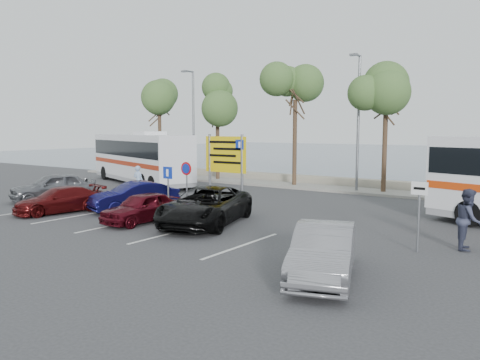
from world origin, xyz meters
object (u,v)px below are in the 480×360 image
Objects in this scene: car_silver_a at (53,187)px; pedestrian_far at (468,219)px; street_lamp_right at (358,116)px; car_blue at (134,196)px; car_silver_b at (324,252)px; street_lamp_left at (193,119)px; suv_black at (206,206)px; car_maroon at (60,200)px; coach_bus_left at (140,160)px; pedestrian_near at (138,181)px; car_red at (142,207)px; direction_sign at (226,161)px.

pedestrian_far is (20.02, 1.64, 0.23)m from car_silver_a.
street_lamp_right is 1.95× the size of car_blue.
street_lamp_left is at bearing 119.10° from car_silver_b.
street_lamp_right reaches higher than pedestrian_far.
car_maroon is at bearing 176.74° from suv_black.
street_lamp_left is at bearing 180.00° from street_lamp_right.
coach_bus_left is 8.53m from car_silver_a.
suv_black is 9.47m from pedestrian_far.
street_lamp_right reaches higher than suv_black.
street_lamp_right reaches higher than pedestrian_near.
suv_black is (2.40, 1.17, 0.14)m from car_red.
car_maroon is at bearing -120.58° from street_lamp_right.
direction_sign is 0.66× the size of suv_black.
car_maroon is (4.51, -14.38, -4.01)m from street_lamp_left.
car_red is at bearing -171.37° from suv_black.
direction_sign is (-2.00, -10.32, -2.17)m from street_lamp_right.
direction_sign is 2.89m from suv_black.
coach_bus_left reaches higher than car_silver_b.
car_silver_a is (-12.02, -12.42, -3.85)m from street_lamp_right.
pedestrian_near reaches higher than car_red.
street_lamp_right is 4.58× the size of pedestrian_near.
coach_bus_left is at bearing 155.50° from car_blue.
direction_sign is 0.82× the size of car_silver_a.
pedestrian_far reaches higher than car_blue.
car_silver_b is at bearing -0.00° from car_blue.
street_lamp_left reaches higher than pedestrian_near.
car_red is (8.32, -1.31, -0.13)m from car_silver_a.
suv_black reaches higher than car_blue.
car_red is (-3.69, -13.74, -3.98)m from street_lamp_right.
street_lamp_left is 17.60m from suv_black.
car_blue is 4.83m from suv_black.
car_blue is (-4.10, -1.70, -1.75)m from direction_sign.
pedestrian_near is at bearing 77.37° from car_silver_a.
direction_sign is at bearing 78.13° from pedestrian_far.
street_lamp_right is at bearing -147.76° from pedestrian_near.
suv_black reaches higher than car_silver_b.
car_silver_a is at bearing -168.15° from direction_sign.
direction_sign is at bearing -100.94° from street_lamp_right.
street_lamp_left is 1.47× the size of suv_black.
direction_sign is 10.11m from pedestrian_far.
car_maroon is 4.84m from car_red.
car_silver_a is 4.55m from pedestrian_near.
street_lamp_left reaches higher than car_blue.
car_red is 7.96m from pedestrian_near.
pedestrian_near reaches higher than car_blue.
pedestrian_near is (3.30, -8.52, -3.72)m from street_lamp_left.
car_maroon is 7.43m from suv_black.
street_lamp_left is 1.98× the size of car_maroon.
car_maroon is at bearing -60.48° from coach_bus_left.
pedestrian_far is at bearing -2.63° from direction_sign.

